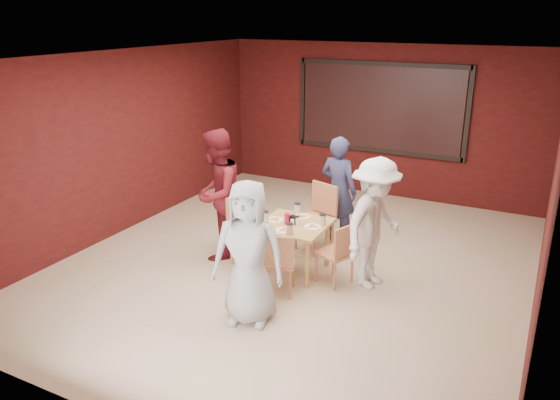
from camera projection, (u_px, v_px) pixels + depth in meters
The scene contains 11 objects.
floor at pixel (297, 263), 7.61m from camera, with size 7.00×7.00×0.00m, color tan.
window_blinds at pixel (380, 108), 9.96m from camera, with size 3.00×0.02×1.50m, color black.
dining_table at pixel (294, 229), 7.18m from camera, with size 0.89×0.89×0.84m.
chair_front at pixel (278, 260), 6.61m from camera, with size 0.51×0.51×0.83m.
chair_back at pixel (318, 213), 7.93m from camera, with size 0.60×0.60×0.97m.
chair_left at pixel (247, 226), 7.45m from camera, with size 0.58×0.58×0.97m.
chair_right at pixel (339, 251), 6.87m from camera, with size 0.52×0.52×0.83m.
diner_front at pixel (248, 253), 5.96m from camera, with size 0.81×0.53×1.65m, color #ABABAB.
diner_back at pixel (339, 190), 8.08m from camera, with size 0.59×0.39×1.63m, color #2F3153.
diner_left at pixel (217, 194), 7.58m from camera, with size 0.89×0.69×1.83m, color maroon.
diner_right at pixel (375, 224), 6.75m from camera, with size 1.08×0.62×1.68m, color white.
Camera 1 is at (2.94, -6.24, 3.33)m, focal length 35.00 mm.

